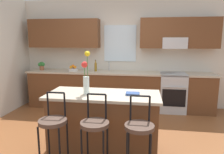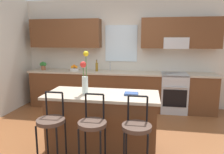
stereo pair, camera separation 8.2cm
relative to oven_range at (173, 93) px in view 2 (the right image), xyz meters
name	(u,v)px [view 2 (the right image)]	position (x,y,z in m)	size (l,w,h in m)	color
ground_plane	(106,139)	(-1.30, -1.68, -0.46)	(14.00, 14.00, 0.00)	brown
back_wall_assembly	(122,47)	(-1.28, 0.31, 1.05)	(5.60, 0.50, 2.70)	beige
counter_run	(119,90)	(-1.30, 0.02, 0.01)	(4.56, 0.64, 0.92)	brown
sink_faucet	(110,65)	(-1.56, 0.17, 0.60)	(0.02, 0.13, 0.23)	#B7BABC
oven_range	(173,93)	(0.00, 0.00, 0.00)	(0.60, 0.64, 0.92)	#B7BABC
kitchen_island	(102,122)	(-1.28, -2.07, 0.00)	(1.67, 0.72, 0.92)	brown
bar_stool_near	(51,124)	(-1.83, -2.64, 0.18)	(0.36, 0.36, 1.04)	black
bar_stool_middle	(92,127)	(-1.28, -2.64, 0.18)	(0.36, 0.36, 1.04)	black
bar_stool_far	(137,131)	(-0.73, -2.64, 0.18)	(0.36, 0.36, 1.04)	black
flower_vase	(85,76)	(-1.53, -2.11, 0.73)	(0.13, 0.09, 0.63)	silver
cookbook	(131,94)	(-0.85, -2.07, 0.48)	(0.20, 0.15, 0.03)	navy
fruit_bowl_oranges	(74,69)	(-2.46, 0.03, 0.51)	(0.24, 0.24, 0.16)	silver
bottle_olive_oil	(97,67)	(-1.87, 0.02, 0.57)	(0.06, 0.06, 0.29)	olive
potted_plant_small	(43,65)	(-3.31, 0.03, 0.58)	(0.19, 0.13, 0.22)	#9E5B3D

